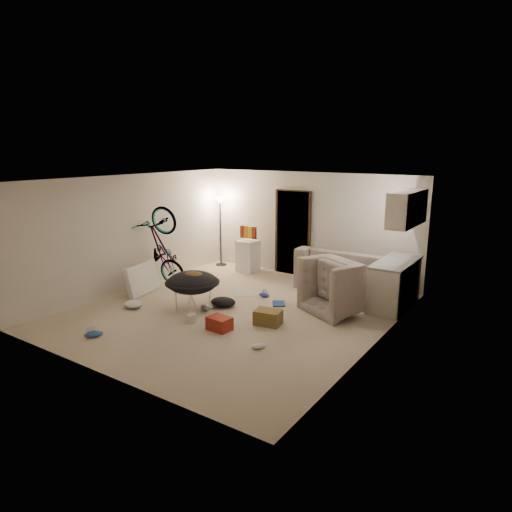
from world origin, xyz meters
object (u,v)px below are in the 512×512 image
Objects in this scene: armchair at (346,291)px; bicycle at (163,265)px; drink_case_b at (219,323)px; kitchen_counter at (395,285)px; mini_fridge at (248,256)px; juicer at (192,318)px; tv_box at (142,279)px; floor_lamp at (220,216)px; saucer_chair at (193,287)px; sofa at (350,276)px; drink_case_a at (268,317)px.

bicycle is (-4.03, -0.83, 0.11)m from armchair.
drink_case_b is at bearing -124.20° from bicycle.
mini_fridge is at bearing 171.94° from kitchen_counter.
kitchen_counter is 3.97m from juicer.
tv_box is at bearing 47.17° from armchair.
saucer_chair is at bearing -60.88° from floor_lamp.
bicycle is (0.10, -2.21, -0.82)m from floor_lamp.
tv_box is at bearing 174.77° from saucer_chair.
floor_lamp is 3.85m from sofa.
juicer is at bearing 62.13° from sofa.
drink_case_a is at bearing 30.87° from juicer.
tv_box is (-3.62, -2.64, -0.01)m from sofa.
tv_box is at bearing -106.18° from mini_fridge.
armchair is at bearing 49.19° from drink_case_a.
floor_lamp is 1.56× the size of armchair.
drink_case_b is at bearing 2.32° from juicer.
bicycle reaches higher than juicer.
tv_box is (-0.85, -2.74, -0.07)m from mini_fridge.
juicer is (2.02, -1.33, -0.40)m from bicycle.
mini_fridge is (-2.77, 0.10, 0.06)m from sofa.
armchair is at bearing -86.23° from bicycle.
sofa is 2.34× the size of tv_box.
armchair is at bearing 32.87° from saucer_chair.
bicycle is at bearing -87.41° from floor_lamp.
floor_lamp reaches higher than sofa.
saucer_chair is at bearing 158.49° from drink_case_b.
saucer_chair is 1.67m from drink_case_a.
mini_fridge is at bearing 60.73° from tv_box.
armchair is at bearing -20.86° from mini_fridge.
drink_case_a is 1.15× the size of drink_case_b.
drink_case_a is (-1.54, -2.19, -0.31)m from kitchen_counter.
sofa is 2.90× the size of mini_fridge.
saucer_chair reaches higher than juicer.
mini_fridge is at bearing 5.42° from armchair.
juicer is (-2.01, -2.16, -0.28)m from armchair.
juicer is (1.17, -3.44, -0.30)m from mini_fridge.
kitchen_counter is 2.69m from drink_case_a.
drink_case_a is at bearing 87.30° from armchair.
drink_case_a is at bearing -40.78° from floor_lamp.
floor_lamp is 7.79× the size of juicer.
drink_case_b is (-2.10, -2.86, -0.32)m from kitchen_counter.
armchair reaches higher than drink_case_a.
sofa is at bearing 24.01° from tv_box.
sofa is at bearing -68.81° from bicycle.
floor_lamp is 0.97× the size of bicycle.
tv_box is (-4.03, -1.46, -0.06)m from armchair.
floor_lamp is at bearing 119.12° from saucer_chair.
mini_fridge is 1.98× the size of drink_case_b.
saucer_chair is at bearing 129.56° from juicer.
floor_lamp is 2.30× the size of mini_fridge.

